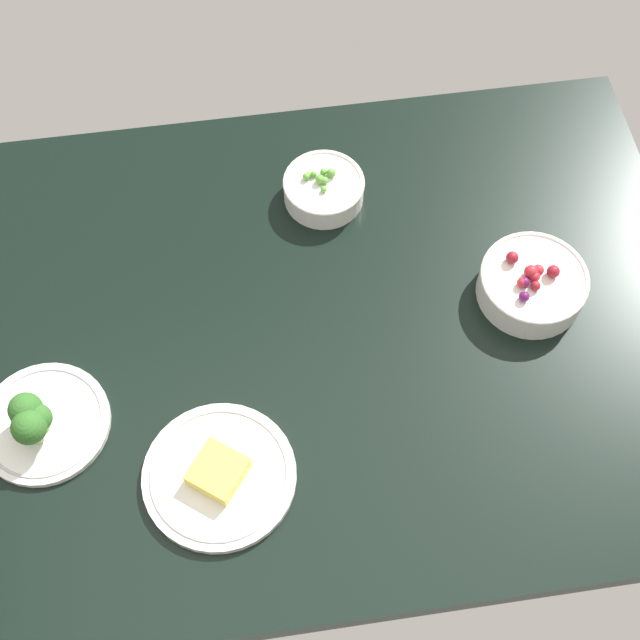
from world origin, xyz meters
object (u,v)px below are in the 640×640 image
(bowl_peas, at_px, (324,189))
(plate_broccoli, at_px, (39,422))
(bowl_berries, at_px, (532,284))
(plate_cheese, at_px, (219,475))

(bowl_peas, xyz_separation_m, plate_broccoli, (0.47, 0.35, -0.00))
(bowl_berries, relative_size, plate_broccoli, 0.88)
(bowl_peas, bearing_deg, bowl_berries, 141.64)
(bowl_berries, height_order, plate_cheese, bowl_berries)
(bowl_peas, bearing_deg, plate_cheese, 64.99)
(bowl_berries, xyz_separation_m, plate_cheese, (0.51, 0.23, -0.02))
(plate_cheese, bearing_deg, bowl_peas, -115.01)
(bowl_peas, xyz_separation_m, bowl_berries, (-0.29, 0.23, 0.00))
(bowl_peas, height_order, plate_cheese, bowl_peas)
(bowl_peas, distance_m, plate_broccoli, 0.59)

